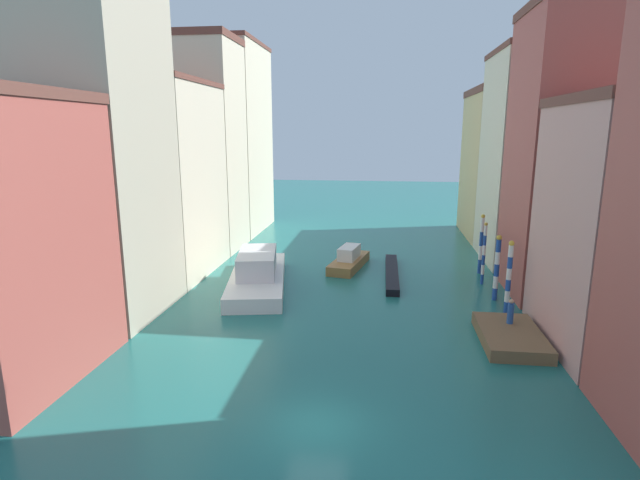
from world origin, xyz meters
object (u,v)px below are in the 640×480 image
Objects in this scene: mooring_pole_2 at (484,253)px; mooring_pole_3 at (481,243)px; person_on_dock at (511,312)px; mooring_pole_1 at (497,267)px; gondola_black at (392,273)px; motorboat_0 at (349,260)px; waterfront_dock at (510,336)px; vaporetto_white at (258,274)px; mooring_pole_0 at (509,276)px.

mooring_pole_3 is (0.34, 3.05, 0.08)m from mooring_pole_2.
mooring_pole_2 is at bearing 88.31° from person_on_dock.
mooring_pole_1 is 6.84m from mooring_pole_3.
motorboat_0 is at bearing 148.17° from gondola_black.
mooring_pole_1 is at bearing -34.63° from gondola_black.
mooring_pole_2 is (0.30, 10.05, 1.10)m from person_on_dock.
motorboat_0 is at bearing 124.89° from waterfront_dock.
waterfront_dock is 13.94m from gondola_black.
mooring_pole_3 reaches higher than person_on_dock.
motorboat_0 reaches higher than waterfront_dock.
gondola_black is (10.34, 3.92, -0.72)m from vaporetto_white.
mooring_pole_0 is (0.88, 4.84, 2.14)m from waterfront_dock.
gondola_black is (-6.50, 12.33, -0.08)m from waterfront_dock.
gondola_black is (-6.99, 1.17, -2.23)m from mooring_pole_2.
waterfront_dock is 0.44× the size of vaporetto_white.
vaporetto_white reaches higher than gondola_black.
mooring_pole_1 reaches higher than vaporetto_white.
vaporetto_white is 11.08m from gondola_black.
person_on_dock is (0.19, 1.11, 1.05)m from waterfront_dock.
vaporetto_white is at bearing -136.84° from motorboat_0.
mooring_pole_3 reaches higher than gondola_black.
person_on_dock is at bearing -52.44° from motorboat_0.
mooring_pole_2 reaches higher than mooring_pole_1.
mooring_pole_3 is at bearing 83.56° from mooring_pole_2.
motorboat_0 is at bearing 177.83° from mooring_pole_3.
waterfront_dock is 0.54× the size of gondola_black.
mooring_pole_0 is (0.68, 3.72, 1.09)m from person_on_dock.
person_on_dock is at bearing -23.21° from vaporetto_white.
mooring_pole_1 is (0.48, 6.27, 1.02)m from person_on_dock.
mooring_pole_2 is 17.61m from vaporetto_white.
mooring_pole_2 is at bearing 87.49° from waterfront_dock.
mooring_pole_3 is 18.67m from vaporetto_white.
mooring_pole_3 is (0.17, 6.83, 0.16)m from mooring_pole_1.
person_on_dock is 10.12m from mooring_pole_2.
mooring_pole_3 reaches higher than mooring_pole_1.
mooring_pole_0 is 14.91m from motorboat_0.
waterfront_dock is 7.70m from mooring_pole_1.
mooring_pole_1 is (0.67, 7.39, 2.06)m from waterfront_dock.
mooring_pole_0 reaches higher than gondola_black.
mooring_pole_1 is at bearing 84.83° from waterfront_dock.
mooring_pole_1 is at bearing 85.66° from person_on_dock.
gondola_black is (-7.38, 7.50, -2.22)m from mooring_pole_0.
vaporetto_white is at bearing 156.79° from person_on_dock.
mooring_pole_0 is at bearing 79.61° from person_on_dock.
gondola_black is at bearing 120.81° from person_on_dock.
mooring_pole_0 is 18.14m from vaporetto_white.
gondola_black is at bearing 134.53° from mooring_pole_0.
mooring_pole_0 is at bearing 79.73° from waterfront_dock.
mooring_pole_0 is 0.70× the size of motorboat_0.
person_on_dock is 0.32× the size of mooring_pole_1.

